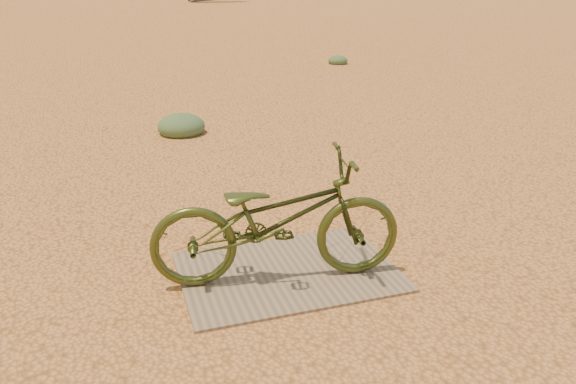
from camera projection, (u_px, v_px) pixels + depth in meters
name	position (u px, v px, depth m)	size (l,w,h in m)	color
ground	(311.00, 253.00, 4.49)	(120.00, 120.00, 0.00)	#DC8D4E
plywood_board	(288.00, 271.00, 4.19)	(1.58, 1.11, 0.02)	#7F6B57
bicycle	(277.00, 219.00, 3.91)	(0.62, 1.77, 0.93)	#38431B
kale_a	(182.00, 133.00, 7.88)	(0.66, 0.66, 0.36)	#4D6D46
kale_b	(338.00, 64.00, 14.04)	(0.49, 0.49, 0.27)	#4D6D46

